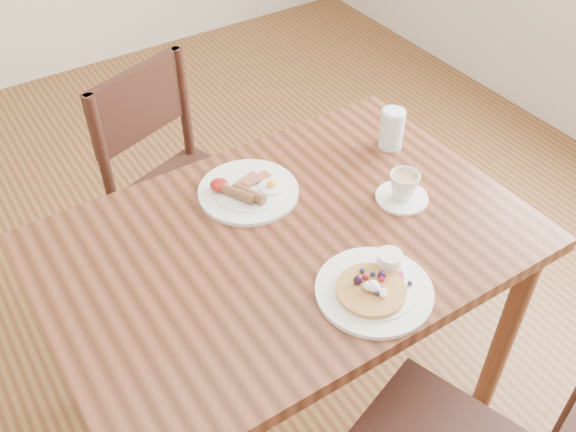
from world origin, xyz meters
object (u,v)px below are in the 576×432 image
at_px(dining_table, 288,264).
at_px(pancake_plate, 375,287).
at_px(chair_far, 179,185).
at_px(breakfast_plate, 247,191).
at_px(teacup_saucer, 403,188).
at_px(water_glass, 392,129).

xyz_separation_m(dining_table, pancake_plate, (0.07, -0.26, 0.11)).
distance_m(dining_table, chair_far, 0.65).
xyz_separation_m(dining_table, breakfast_plate, (-0.00, 0.20, 0.11)).
height_order(chair_far, breakfast_plate, chair_far).
height_order(dining_table, teacup_saucer, teacup_saucer).
bearing_deg(pancake_plate, water_glass, 46.82).
xyz_separation_m(chair_far, teacup_saucer, (0.36, -0.67, 0.29)).
xyz_separation_m(pancake_plate, water_glass, (0.39, 0.42, 0.05)).
bearing_deg(water_glass, dining_table, -160.88).
distance_m(chair_far, pancake_plate, 0.93).
distance_m(teacup_saucer, water_glass, 0.24).
distance_m(breakfast_plate, teacup_saucer, 0.41).
relative_size(pancake_plate, water_glass, 2.27).
distance_m(chair_far, water_glass, 0.75).
relative_size(breakfast_plate, water_glass, 2.27).
relative_size(dining_table, water_glass, 10.11).
bearing_deg(dining_table, teacup_saucer, -7.37).
height_order(dining_table, water_glass, water_glass).
xyz_separation_m(chair_far, breakfast_plate, (0.03, -0.43, 0.27)).
relative_size(chair_far, water_glass, 7.41).
relative_size(teacup_saucer, water_glass, 1.18).
bearing_deg(breakfast_plate, water_glass, -4.88).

